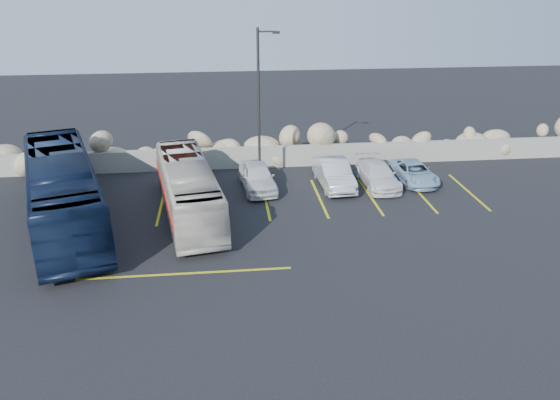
{
  "coord_description": "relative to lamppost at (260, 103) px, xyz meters",
  "views": [
    {
      "loc": [
        0.63,
        -17.9,
        10.5
      ],
      "look_at": [
        2.99,
        4.0,
        1.24
      ],
      "focal_mm": 35.0,
      "sensor_mm": 36.0,
      "label": 1
    }
  ],
  "objects": [
    {
      "name": "parking_lines",
      "position": [
        2.09,
        -3.93,
        -4.29
      ],
      "size": [
        18.16,
        9.36,
        0.01
      ],
      "color": "gold",
      "rests_on": "ground"
    },
    {
      "name": "riprap_pile",
      "position": [
        -2.56,
        3.7,
        -3.0
      ],
      "size": [
        54.0,
        2.8,
        2.6
      ],
      "primitive_type": null,
      "color": "tan",
      "rests_on": "ground"
    },
    {
      "name": "car_a",
      "position": [
        -0.24,
        -0.96,
        -3.61
      ],
      "size": [
        2.01,
        4.15,
        1.36
      ],
      "primitive_type": "imported",
      "rotation": [
        0.0,
        0.0,
        0.1
      ],
      "color": "silver",
      "rests_on": "ground"
    },
    {
      "name": "vintage_bus",
      "position": [
        -3.63,
        -3.79,
        -3.02
      ],
      "size": [
        3.68,
        9.39,
        2.55
      ],
      "primitive_type": "imported",
      "rotation": [
        0.0,
        0.0,
        0.17
      ],
      "color": "beige",
      "rests_on": "ground"
    },
    {
      "name": "car_d",
      "position": [
        8.19,
        -0.8,
        -3.77
      ],
      "size": [
        1.97,
        3.87,
        1.05
      ],
      "primitive_type": "imported",
      "rotation": [
        0.0,
        0.0,
        0.06
      ],
      "color": "#91B3CE",
      "rests_on": "ground"
    },
    {
      "name": "lamppost",
      "position": [
        0.0,
        0.0,
        0.0
      ],
      "size": [
        1.14,
        0.18,
        8.0
      ],
      "color": "#2D2A28",
      "rests_on": "ground"
    },
    {
      "name": "car_b",
      "position": [
        3.77,
        -0.96,
        -3.6
      ],
      "size": [
        1.68,
        4.31,
        1.4
      ],
      "primitive_type": "imported",
      "rotation": [
        0.0,
        0.0,
        0.05
      ],
      "color": "silver",
      "rests_on": "ground"
    },
    {
      "name": "seawall",
      "position": [
        -2.56,
        2.5,
        -3.7
      ],
      "size": [
        60.0,
        0.4,
        1.2
      ],
      "primitive_type": "cube",
      "color": "gray",
      "rests_on": "ground"
    },
    {
      "name": "car_c",
      "position": [
        6.09,
        -1.11,
        -3.7
      ],
      "size": [
        1.81,
        4.15,
        1.19
      ],
      "primitive_type": "imported",
      "rotation": [
        0.0,
        0.0,
        0.04
      ],
      "color": "silver",
      "rests_on": "ground"
    },
    {
      "name": "tour_coach",
      "position": [
        -9.02,
        -4.35,
        -2.69
      ],
      "size": [
        6.1,
        11.78,
        3.21
      ],
      "primitive_type": "imported",
      "rotation": [
        0.0,
        0.0,
        0.31
      ],
      "color": "#0F1A33",
      "rests_on": "ground"
    },
    {
      "name": "ground",
      "position": [
        -2.56,
        -9.5,
        -4.3
      ],
      "size": [
        90.0,
        90.0,
        0.0
      ],
      "primitive_type": "plane",
      "color": "black",
      "rests_on": "ground"
    }
  ]
}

